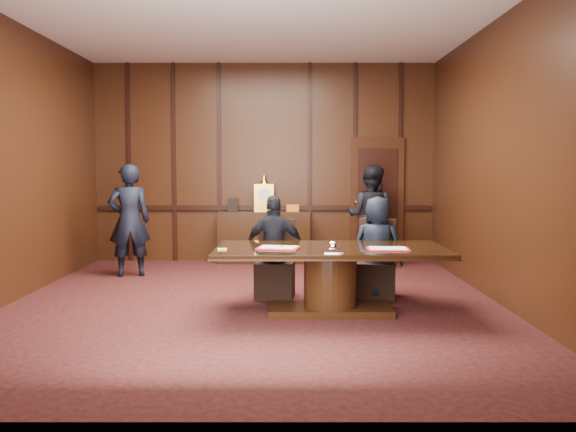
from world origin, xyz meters
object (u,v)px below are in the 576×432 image
object	(u,v)px
signatory_left	(275,247)
witness_left	(129,220)
signatory_right	(377,247)
witness_right	(371,216)
sideboard	(264,235)
conference_table	(330,269)

from	to	relation	value
signatory_left	witness_left	size ratio (longest dim) A/B	0.76
signatory_right	witness_right	distance (m)	2.49
sideboard	signatory_right	bearing A→B (deg)	-62.38
sideboard	witness_left	world-z (taller)	witness_left
signatory_right	witness_right	world-z (taller)	witness_right
signatory_right	witness_right	bearing A→B (deg)	-78.65
signatory_right	witness_left	distance (m)	3.91
sideboard	conference_table	world-z (taller)	sideboard
signatory_left	sideboard	bearing A→B (deg)	-83.22
conference_table	signatory_right	xyz separation A→B (m)	(0.65, 0.80, 0.14)
conference_table	signatory_right	size ratio (longest dim) A/B	2.01
signatory_left	signatory_right	xyz separation A→B (m)	(1.30, 0.00, -0.01)
sideboard	conference_table	xyz separation A→B (m)	(0.90, -3.76, 0.02)
sideboard	signatory_right	distance (m)	3.34
conference_table	witness_right	xyz separation A→B (m)	(0.90, 3.27, 0.34)
conference_table	witness_right	size ratio (longest dim) A/B	1.54
signatory_left	witness_left	xyz separation A→B (m)	(-2.26, 1.61, 0.20)
conference_table	signatory_left	bearing A→B (deg)	129.09
witness_left	witness_right	size ratio (longest dim) A/B	1.01
signatory_left	signatory_right	distance (m)	1.30
witness_left	signatory_left	bearing A→B (deg)	128.72
witness_left	conference_table	bearing A→B (deg)	124.53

